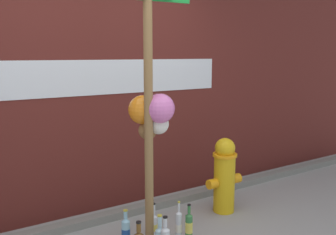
{
  "coord_description": "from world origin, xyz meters",
  "views": [
    {
      "loc": [
        -1.46,
        -2.16,
        1.69
      ],
      "look_at": [
        0.26,
        0.52,
        1.15
      ],
      "focal_mm": 40.01,
      "sensor_mm": 36.0,
      "label": 1
    }
  ],
  "objects_px": {
    "bottle_1": "(126,229)",
    "fire_hydrant": "(224,175)",
    "memorial_post": "(150,91)",
    "bottle_6": "(154,224)",
    "bottle_4": "(189,227)",
    "bottle_3": "(179,226)"
  },
  "relations": [
    {
      "from": "fire_hydrant",
      "to": "bottle_1",
      "type": "height_order",
      "value": "fire_hydrant"
    },
    {
      "from": "bottle_6",
      "to": "fire_hydrant",
      "type": "bearing_deg",
      "value": 4.84
    },
    {
      "from": "memorial_post",
      "to": "bottle_1",
      "type": "xyz_separation_m",
      "value": [
        -0.18,
        0.15,
        -1.27
      ]
    },
    {
      "from": "bottle_3",
      "to": "bottle_6",
      "type": "height_order",
      "value": "bottle_3"
    },
    {
      "from": "memorial_post",
      "to": "bottle_6",
      "type": "distance_m",
      "value": 1.27
    },
    {
      "from": "fire_hydrant",
      "to": "bottle_4",
      "type": "distance_m",
      "value": 0.84
    },
    {
      "from": "bottle_1",
      "to": "fire_hydrant",
      "type": "bearing_deg",
      "value": 1.05
    },
    {
      "from": "memorial_post",
      "to": "bottle_4",
      "type": "height_order",
      "value": "memorial_post"
    },
    {
      "from": "bottle_4",
      "to": "fire_hydrant",
      "type": "bearing_deg",
      "value": 26.1
    },
    {
      "from": "bottle_1",
      "to": "bottle_6",
      "type": "relative_size",
      "value": 0.93
    },
    {
      "from": "fire_hydrant",
      "to": "bottle_4",
      "type": "xyz_separation_m",
      "value": [
        -0.72,
        -0.35,
        -0.26
      ]
    },
    {
      "from": "bottle_6",
      "to": "bottle_1",
      "type": "bearing_deg",
      "value": 167.97
    },
    {
      "from": "bottle_1",
      "to": "bottle_3",
      "type": "distance_m",
      "value": 0.48
    },
    {
      "from": "fire_hydrant",
      "to": "bottle_3",
      "type": "bearing_deg",
      "value": -160.26
    },
    {
      "from": "bottle_1",
      "to": "bottle_4",
      "type": "bearing_deg",
      "value": -35.15
    },
    {
      "from": "bottle_4",
      "to": "bottle_6",
      "type": "xyz_separation_m",
      "value": [
        -0.2,
        0.27,
        -0.04
      ]
    },
    {
      "from": "bottle_3",
      "to": "bottle_4",
      "type": "bearing_deg",
      "value": -49.15
    },
    {
      "from": "bottle_3",
      "to": "bottle_6",
      "type": "xyz_separation_m",
      "value": [
        -0.14,
        0.2,
        -0.03
      ]
    },
    {
      "from": "memorial_post",
      "to": "bottle_1",
      "type": "relative_size",
      "value": 8.31
    },
    {
      "from": "bottle_1",
      "to": "bottle_4",
      "type": "distance_m",
      "value": 0.58
    },
    {
      "from": "bottle_1",
      "to": "bottle_6",
      "type": "height_order",
      "value": "bottle_6"
    },
    {
      "from": "bottle_3",
      "to": "bottle_4",
      "type": "distance_m",
      "value": 0.1
    }
  ]
}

